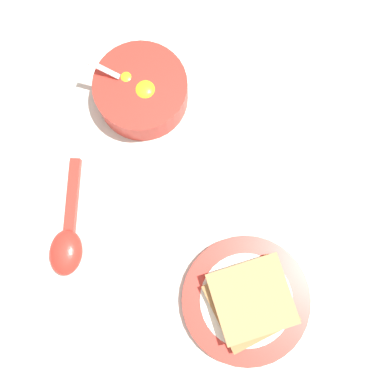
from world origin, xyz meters
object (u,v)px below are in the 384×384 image
(egg_bowl, at_px, (141,91))
(soup_spoon, at_px, (67,241))
(toast_plate, at_px, (246,300))
(toast_sandwich, at_px, (251,301))

(egg_bowl, bearing_deg, soup_spoon, -69.95)
(egg_bowl, distance_m, toast_plate, 0.32)
(toast_sandwich, bearing_deg, toast_plate, -137.48)
(egg_bowl, height_order, toast_plate, egg_bowl)
(egg_bowl, distance_m, soup_spoon, 0.23)
(toast_plate, height_order, toast_sandwich, toast_sandwich)
(toast_plate, relative_size, toast_sandwich, 1.31)
(egg_bowl, xyz_separation_m, soup_spoon, (0.08, -0.22, -0.01))
(toast_sandwich, bearing_deg, egg_bowl, 162.00)
(toast_plate, bearing_deg, toast_sandwich, 42.52)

